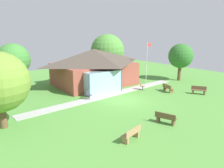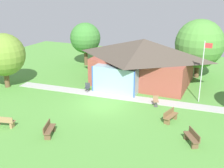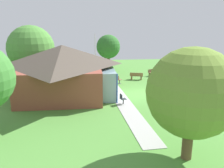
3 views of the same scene
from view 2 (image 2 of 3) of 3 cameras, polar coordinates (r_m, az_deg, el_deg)
name	(u,v)px [view 2 (image 2 of 3)]	position (r m, az deg, el deg)	size (l,w,h in m)	color
ground_plane	(103,106)	(23.14, -1.81, -4.40)	(44.00, 44.00, 0.00)	#54933D
pavilion	(142,60)	(28.27, 6.17, 4.80)	(10.04, 8.42, 4.41)	brown
footpath	(114,96)	(25.07, 0.47, -2.45)	(19.27, 1.30, 0.03)	#ADADA8
flagpole	(203,69)	(24.13, 17.84, 2.90)	(0.64, 0.08, 5.18)	silver
bench_front_center	(49,130)	(19.03, -12.64, -9.01)	(0.92, 1.56, 0.84)	brown
bench_lawn_far_right	(192,138)	(18.35, 15.89, -10.43)	(1.19, 1.49, 0.84)	brown
bench_mid_right	(170,116)	(20.82, 11.69, -6.39)	(0.82, 1.56, 0.84)	brown
bench_front_left	(4,122)	(20.96, -21.00, -7.16)	(1.56, 0.76, 0.84)	#9E7A51
patio_chair_lawn_spare	(156,101)	(23.18, 8.85, -3.48)	(0.59, 0.59, 0.86)	#8C6B4C
patio_chair_west	(87,88)	(26.01, -5.01, -0.77)	(0.55, 0.55, 0.86)	#33383D
tree_behind_pavilion_right	(199,44)	(30.83, 17.28, 7.79)	(5.03, 5.03, 6.16)	brown
tree_west_hedge	(4,55)	(28.39, -21.07, 5.53)	(4.01, 4.01, 5.20)	brown
tree_behind_pavilion_left	(85,38)	(34.53, -5.42, 9.23)	(3.65, 3.65, 5.20)	brown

